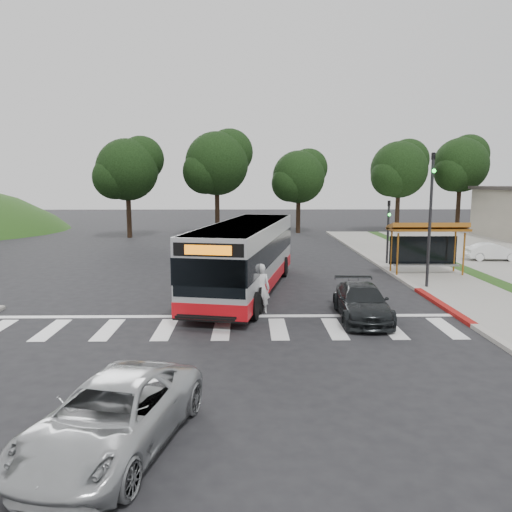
{
  "coord_description": "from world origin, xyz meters",
  "views": [
    {
      "loc": [
        0.93,
        -22.04,
        5.18
      ],
      "look_at": [
        1.32,
        1.74,
        1.6
      ],
      "focal_mm": 35.0,
      "sensor_mm": 36.0,
      "label": 1
    }
  ],
  "objects_px": {
    "pedestrian": "(261,289)",
    "silver_suv_south": "(112,416)",
    "dark_sedan": "(362,302)",
    "transit_bus": "(246,258)"
  },
  "relations": [
    {
      "from": "pedestrian",
      "to": "dark_sedan",
      "type": "bearing_deg",
      "value": 171.49
    },
    {
      "from": "pedestrian",
      "to": "dark_sedan",
      "type": "distance_m",
      "value": 3.92
    },
    {
      "from": "pedestrian",
      "to": "silver_suv_south",
      "type": "height_order",
      "value": "pedestrian"
    },
    {
      "from": "transit_bus",
      "to": "silver_suv_south",
      "type": "height_order",
      "value": "transit_bus"
    },
    {
      "from": "dark_sedan",
      "to": "silver_suv_south",
      "type": "height_order",
      "value": "silver_suv_south"
    },
    {
      "from": "pedestrian",
      "to": "silver_suv_south",
      "type": "xyz_separation_m",
      "value": [
        -3.14,
        -10.05,
        -0.32
      ]
    },
    {
      "from": "transit_bus",
      "to": "dark_sedan",
      "type": "relative_size",
      "value": 2.81
    },
    {
      "from": "pedestrian",
      "to": "transit_bus",
      "type": "bearing_deg",
      "value": -77.19
    },
    {
      "from": "transit_bus",
      "to": "pedestrian",
      "type": "bearing_deg",
      "value": -69.67
    },
    {
      "from": "silver_suv_south",
      "to": "transit_bus",
      "type": "bearing_deg",
      "value": 93.21
    }
  ]
}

